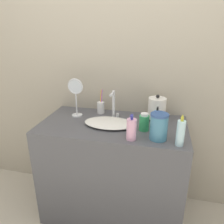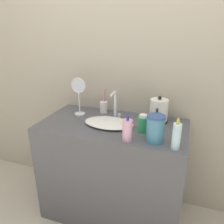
% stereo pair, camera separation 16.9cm
% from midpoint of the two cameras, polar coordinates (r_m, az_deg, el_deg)
% --- Properties ---
extents(wall_back, '(6.00, 0.04, 2.60)m').
position_cam_midpoint_polar(wall_back, '(1.90, 6.04, 12.54)').
color(wall_back, '#ADA38E').
rests_on(wall_back, ground_plane).
extents(vanity_counter, '(1.15, 0.60, 0.87)m').
position_cam_midpoint_polar(vanity_counter, '(1.94, 2.77, -14.96)').
color(vanity_counter, '#4C4C51').
rests_on(vanity_counter, ground_plane).
extents(sink_basin, '(0.39, 0.24, 0.04)m').
position_cam_midpoint_polar(sink_basin, '(1.70, 2.04, -2.88)').
color(sink_basin, silver).
rests_on(sink_basin, vanity_counter).
extents(faucet, '(0.06, 0.12, 0.24)m').
position_cam_midpoint_polar(faucet, '(1.79, 3.58, 2.07)').
color(faucet, silver).
rests_on(faucet, vanity_counter).
extents(electric_kettle, '(0.15, 0.15, 0.21)m').
position_cam_midpoint_polar(electric_kettle, '(1.80, 14.75, 0.14)').
color(electric_kettle, black).
rests_on(electric_kettle, vanity_counter).
extents(toothbrush_cup, '(0.07, 0.07, 0.22)m').
position_cam_midpoint_polar(toothbrush_cup, '(1.93, 0.32, 1.30)').
color(toothbrush_cup, silver).
rests_on(toothbrush_cup, vanity_counter).
extents(lotion_bottle, '(0.05, 0.05, 0.17)m').
position_cam_midpoint_polar(lotion_bottle, '(1.65, 14.40, -2.45)').
color(lotion_bottle, '#3370B7').
rests_on(lotion_bottle, vanity_counter).
extents(shampoo_bottle, '(0.07, 0.07, 0.18)m').
position_cam_midpoint_polar(shampoo_bottle, '(1.46, 7.37, -4.75)').
color(shampoo_bottle, '#EAA8C6').
rests_on(shampoo_bottle, vanity_counter).
extents(mouthwash_bottle, '(0.05, 0.05, 0.21)m').
position_cam_midpoint_polar(mouthwash_bottle, '(1.43, 19.80, -5.99)').
color(mouthwash_bottle, silver).
rests_on(mouthwash_bottle, vanity_counter).
extents(hand_cream_bottle, '(0.07, 0.07, 0.13)m').
position_cam_midpoint_polar(hand_cream_bottle, '(1.60, 11.05, -3.07)').
color(hand_cream_bottle, '#2D9956').
rests_on(hand_cream_bottle, vanity_counter).
extents(vanity_mirror, '(0.13, 0.09, 0.33)m').
position_cam_midpoint_polar(vanity_mirror, '(1.86, -6.13, 4.85)').
color(vanity_mirror, silver).
rests_on(vanity_mirror, vanity_counter).
extents(water_pitcher, '(0.12, 0.12, 0.18)m').
position_cam_midpoint_polar(water_pitcher, '(1.48, 14.52, -4.30)').
color(water_pitcher, teal).
rests_on(water_pitcher, vanity_counter).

